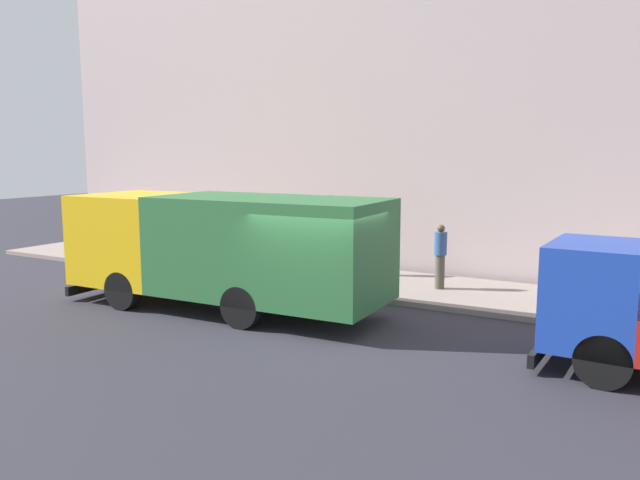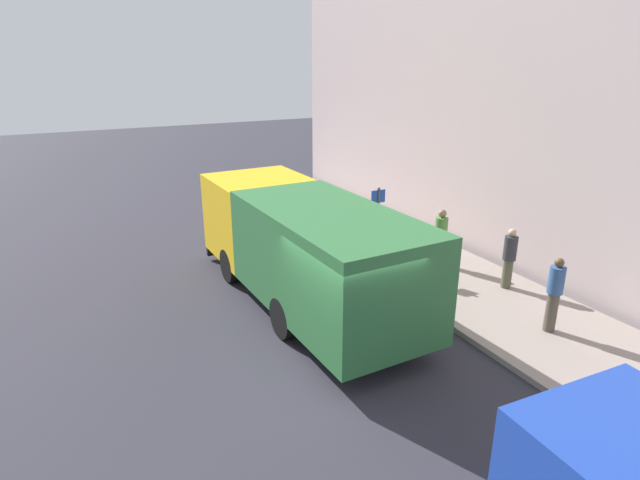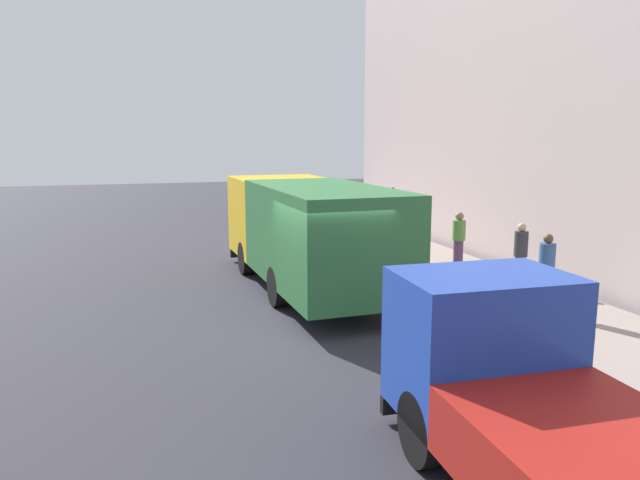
{
  "view_description": "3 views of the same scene",
  "coord_description": "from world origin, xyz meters",
  "px_view_note": "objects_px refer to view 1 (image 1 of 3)",
  "views": [
    {
      "loc": [
        -10.86,
        -6.27,
        3.78
      ],
      "look_at": [
        1.76,
        0.89,
        1.69
      ],
      "focal_mm": 34.65,
      "sensor_mm": 36.0,
      "label": 1
    },
    {
      "loc": [
        -4.36,
        -7.84,
        5.89
      ],
      "look_at": [
        1.31,
        3.32,
        1.43
      ],
      "focal_mm": 29.08,
      "sensor_mm": 36.0,
      "label": 2
    },
    {
      "loc": [
        -3.46,
        -11.51,
        3.9
      ],
      "look_at": [
        0.94,
        2.82,
        1.28
      ],
      "focal_mm": 33.57,
      "sensor_mm": 36.0,
      "label": 3
    }
  ],
  "objects_px": {
    "traffic_cone_orange": "(192,257)",
    "large_utility_truck": "(224,245)",
    "pedestrian_standing": "(381,247)",
    "pedestrian_third": "(440,255)",
    "street_sign_post": "(259,231)",
    "pedestrian_walking": "(311,243)"
  },
  "relations": [
    {
      "from": "pedestrian_walking",
      "to": "street_sign_post",
      "type": "bearing_deg",
      "value": 70.85
    },
    {
      "from": "pedestrian_third",
      "to": "pedestrian_walking",
      "type": "bearing_deg",
      "value": 127.54
    },
    {
      "from": "pedestrian_walking",
      "to": "street_sign_post",
      "type": "xyz_separation_m",
      "value": [
        -1.73,
        0.68,
        0.51
      ]
    },
    {
      "from": "pedestrian_third",
      "to": "street_sign_post",
      "type": "relative_size",
      "value": 0.74
    },
    {
      "from": "large_utility_truck",
      "to": "pedestrian_standing",
      "type": "relative_size",
      "value": 5.0
    },
    {
      "from": "traffic_cone_orange",
      "to": "street_sign_post",
      "type": "height_order",
      "value": "street_sign_post"
    },
    {
      "from": "pedestrian_standing",
      "to": "traffic_cone_orange",
      "type": "relative_size",
      "value": 2.41
    },
    {
      "from": "pedestrian_third",
      "to": "large_utility_truck",
      "type": "bearing_deg",
      "value": 178.19
    },
    {
      "from": "street_sign_post",
      "to": "traffic_cone_orange",
      "type": "bearing_deg",
      "value": 81.72
    },
    {
      "from": "pedestrian_walking",
      "to": "traffic_cone_orange",
      "type": "relative_size",
      "value": 2.48
    },
    {
      "from": "large_utility_truck",
      "to": "street_sign_post",
      "type": "bearing_deg",
      "value": 16.03
    },
    {
      "from": "pedestrian_walking",
      "to": "pedestrian_third",
      "type": "distance_m",
      "value": 4.18
    },
    {
      "from": "pedestrian_standing",
      "to": "traffic_cone_orange",
      "type": "bearing_deg",
      "value": 118.12
    },
    {
      "from": "street_sign_post",
      "to": "pedestrian_third",
      "type": "bearing_deg",
      "value": -73.7
    },
    {
      "from": "pedestrian_third",
      "to": "traffic_cone_orange",
      "type": "height_order",
      "value": "pedestrian_third"
    },
    {
      "from": "traffic_cone_orange",
      "to": "large_utility_truck",
      "type": "bearing_deg",
      "value": -129.74
    },
    {
      "from": "pedestrian_standing",
      "to": "pedestrian_third",
      "type": "relative_size",
      "value": 0.94
    },
    {
      "from": "pedestrian_third",
      "to": "street_sign_post",
      "type": "xyz_separation_m",
      "value": [
        -1.42,
        4.85,
        0.48
      ]
    },
    {
      "from": "pedestrian_standing",
      "to": "traffic_cone_orange",
      "type": "distance_m",
      "value": 5.97
    },
    {
      "from": "pedestrian_standing",
      "to": "pedestrian_third",
      "type": "xyz_separation_m",
      "value": [
        -0.87,
        -2.12,
        0.06
      ]
    },
    {
      "from": "large_utility_truck",
      "to": "pedestrian_walking",
      "type": "relative_size",
      "value": 4.85
    },
    {
      "from": "pedestrian_walking",
      "to": "pedestrian_third",
      "type": "xyz_separation_m",
      "value": [
        -0.31,
        -4.17,
        0.03
      ]
    }
  ]
}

